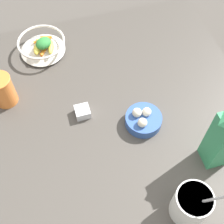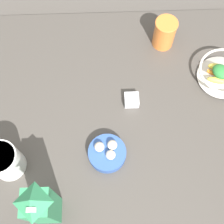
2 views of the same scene
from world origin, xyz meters
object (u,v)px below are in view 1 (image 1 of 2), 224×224
Objects in this scene: spice_jar at (83,112)px; garlic_bowl at (143,120)px; drinking_cup at (2,90)px; yogurt_tub at (191,204)px; fruit_bowl at (42,45)px.

garlic_bowl is (-0.10, -0.21, 0.01)m from spice_jar.
yogurt_tub is at bearing -139.54° from drinking_cup.
yogurt_tub is at bearing -152.21° from spice_jar.
drinking_cup is (0.59, 0.51, -0.01)m from yogurt_tub.
fruit_bowl reaches higher than spice_jar.
drinking_cup reaches higher than garlic_bowl.
yogurt_tub reaches higher than spice_jar.
drinking_cup is at bearing 61.57° from spice_jar.
yogurt_tub is 0.51m from spice_jar.
spice_jar is (0.45, 0.24, -0.06)m from yogurt_tub.
drinking_cup is 2.39× the size of spice_jar.
garlic_bowl is at bearing -117.29° from drinking_cup.
drinking_cup is 0.54m from garlic_bowl.
spice_jar is 0.40× the size of garlic_bowl.
fruit_bowl is 0.37m from spice_jar.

